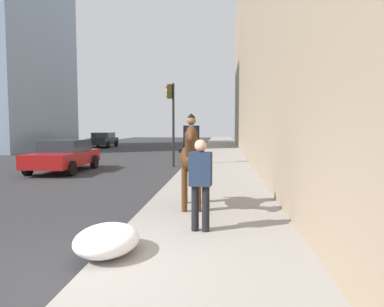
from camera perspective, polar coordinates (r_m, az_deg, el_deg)
The scene contains 7 objects.
sidewalk_slab at distance 5.00m, azimuth 1.77°, elevation -19.21°, with size 120.00×3.29×0.12m, color gray.
mounted_horse_near at distance 8.38m, azimuth -0.10°, elevation -0.45°, with size 2.15×0.69×2.25m.
pedestrian_greeting at distance 6.55m, azimuth 1.37°, elevation -4.08°, with size 0.31×0.43×1.70m.
car_near_lane at distance 35.70m, azimuth -14.08°, elevation 2.19°, with size 4.33×2.13×1.44m.
car_mid_lane at distance 17.12m, azimuth -19.81°, elevation -0.26°, with size 4.38×2.14×1.44m.
traffic_light_near_curb at distance 17.97m, azimuth -3.27°, elevation 6.72°, with size 0.20×0.44×4.19m.
snow_pile_near at distance 5.72m, azimuth -13.45°, elevation -13.29°, with size 1.26×0.97×0.44m, color white.
Camera 1 is at (-4.58, -1.90, 2.06)m, focal length 33.31 mm.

